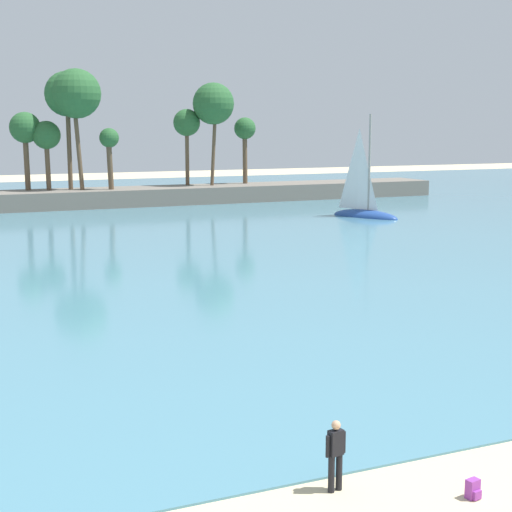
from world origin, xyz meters
name	(u,v)px	position (x,y,z in m)	size (l,w,h in m)	color
sea	(26,224)	(0.00, 60.00, 0.03)	(220.00, 104.14, 0.06)	teal
person_at_waterline	(336,453)	(-0.19, 7.33, 0.89)	(0.54, 0.25, 1.67)	black
backpack_by_trailer	(473,489)	(2.42, 5.79, 0.21)	(0.33, 0.31, 0.44)	purple
sailboat_near_shore	(364,207)	(28.59, 53.07, 0.94)	(4.59, 7.00, 9.80)	#234793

